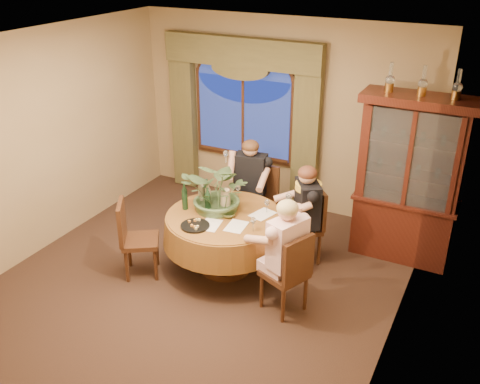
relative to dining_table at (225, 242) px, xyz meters
The scene contains 36 objects.
floor 0.61m from the dining_table, 108.32° to the right, with size 5.00×5.00×0.00m, color black.
wall_back 2.29m from the dining_table, 94.20° to the left, with size 4.50×4.50×0.00m, color #91774D.
wall_right 2.38m from the dining_table, 12.21° to the right, with size 5.00×5.00×0.00m, color #91774D.
ceiling 2.47m from the dining_table, 108.32° to the right, with size 5.00×5.00×0.00m, color white.
window 2.31m from the dining_table, 110.79° to the left, with size 1.62×0.10×1.32m, color navy, non-canonical shape.
arched_transom 2.72m from the dining_table, 110.79° to the left, with size 1.60×0.06×0.44m, color navy, non-canonical shape.
drapery_left 2.74m from the dining_table, 132.75° to the left, with size 0.38×0.14×2.32m, color #4C4827.
drapery_right 2.11m from the dining_table, 81.74° to the left, with size 0.38×0.14×2.32m, color #4C4827.
swag_valance 2.79m from the dining_table, 111.59° to the left, with size 2.45×0.16×0.42m, color #4C4827, non-canonical shape.
dining_table is the anchor object (origin of this frame).
china_cabinet 2.36m from the dining_table, 35.02° to the left, with size 1.31×0.52×2.12m, color #35100A.
oil_lamp_left 2.75m from the dining_table, 41.17° to the left, with size 0.11×0.11×0.34m, color #A5722D, non-canonical shape.
oil_lamp_center 2.96m from the dining_table, 35.02° to the left, with size 0.11×0.11×0.34m, color #A5722D, non-canonical shape.
oil_lamp_right 3.20m from the dining_table, 30.31° to the left, with size 0.11×0.11×0.34m, color #A5722D, non-canonical shape.
chair_right 1.03m from the dining_table, 23.26° to the right, with size 0.42×0.42×0.96m, color black.
chair_back_right 0.99m from the dining_table, 40.10° to the left, with size 0.42×0.42×0.96m, color black.
chair_back 0.97m from the dining_table, 90.42° to the left, with size 0.42×0.42×0.96m, color black.
chair_front_left 1.02m from the dining_table, 147.54° to the right, with size 0.42×0.42×0.96m, color black.
person_pink 1.09m from the dining_table, 22.69° to the right, with size 0.48×0.44×1.34m, color beige, non-canonical shape.
person_back 1.10m from the dining_table, 99.17° to the left, with size 0.48×0.44×1.35m, color black, non-canonical shape.
person_scarf 1.04m from the dining_table, 34.14° to the left, with size 0.48×0.44×1.33m, color black, non-canonical shape.
stoneware_vase 0.53m from the dining_table, 116.54° to the left, with size 0.14×0.14×0.25m, color tan, non-canonical shape.
centerpiece_plant 0.96m from the dining_table, 138.99° to the left, with size 0.86×0.96×0.75m, color #435F37.
olive_bowl 0.40m from the dining_table, 15.75° to the right, with size 0.17×0.17×0.05m, color #475025.
cheese_platter 0.58m from the dining_table, 113.18° to the right, with size 0.33×0.33×0.02m, color black.
wine_bottle_0 0.69m from the dining_table, 162.42° to the left, with size 0.07×0.07×0.33m, color tan.
wine_bottle_1 0.75m from the dining_table, behind, with size 0.07×0.07×0.33m, color black.
wine_bottle_2 0.58m from the dining_table, 169.82° to the right, with size 0.07×0.07×0.33m, color black.
wine_bottle_3 0.61m from the dining_table, 162.94° to the left, with size 0.07×0.07×0.33m, color tan.
wine_bottle_4 0.66m from the dining_table, 153.42° to the left, with size 0.07×0.07×0.33m, color black.
tasting_paper_0 0.49m from the dining_table, 37.05° to the right, with size 0.21×0.30×0.00m, color white.
tasting_paper_1 0.59m from the dining_table, 29.30° to the left, with size 0.21×0.30×0.00m, color white.
tasting_paper_2 0.48m from the dining_table, 96.66° to the right, with size 0.21×0.30×0.00m, color white.
wine_glass_person_pink 0.69m from the dining_table, 22.69° to the right, with size 0.07×0.07×0.18m, color silver, non-canonical shape.
wine_glass_person_back 0.69m from the dining_table, 99.17° to the left, with size 0.07×0.07×0.18m, color silver, non-canonical shape.
wine_glass_person_scarf 0.69m from the dining_table, 34.14° to the left, with size 0.07×0.07×0.18m, color silver, non-canonical shape.
Camera 1 is at (2.86, -4.48, 3.74)m, focal length 40.00 mm.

